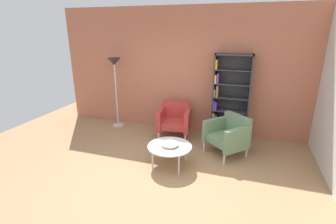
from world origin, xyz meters
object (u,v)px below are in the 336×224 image
at_px(armchair_corner_red, 174,119).
at_px(floor_lamp_torchiere, 115,70).
at_px(armchair_by_bookshelf, 228,134).
at_px(coffee_table_low, 170,147).
at_px(bookshelf_tall, 229,98).
at_px(decorative_bowl, 170,144).

bearing_deg(armchair_corner_red, floor_lamp_torchiere, 166.04).
distance_m(armchair_corner_red, armchair_by_bookshelf, 1.36).
relative_size(coffee_table_low, floor_lamp_torchiere, 0.46).
relative_size(bookshelf_tall, coffee_table_low, 2.37).
height_order(armchair_by_bookshelf, floor_lamp_torchiere, floor_lamp_torchiere).
xyz_separation_m(armchair_corner_red, floor_lamp_torchiere, (-1.58, 0.17, 1.03)).
distance_m(coffee_table_low, armchair_corner_red, 1.36).
bearing_deg(coffee_table_low, bookshelf_tall, 62.90).
bearing_deg(decorative_bowl, bookshelf_tall, 62.90).
height_order(bookshelf_tall, floor_lamp_torchiere, bookshelf_tall).
bearing_deg(decorative_bowl, armchair_corner_red, 103.18).
height_order(decorative_bowl, floor_lamp_torchiere, floor_lamp_torchiere).
height_order(armchair_corner_red, armchair_by_bookshelf, same).
distance_m(bookshelf_tall, armchair_by_bookshelf, 0.99).
height_order(coffee_table_low, armchair_by_bookshelf, armchair_by_bookshelf).
bearing_deg(decorative_bowl, coffee_table_low, -90.00).
relative_size(armchair_by_bookshelf, floor_lamp_torchiere, 0.55).
height_order(decorative_bowl, armchair_by_bookshelf, armchair_by_bookshelf).
xyz_separation_m(decorative_bowl, armchair_corner_red, (-0.31, 1.32, -0.02)).
height_order(bookshelf_tall, armchair_corner_red, bookshelf_tall).
bearing_deg(coffee_table_low, armchair_by_bookshelf, 40.43).
bearing_deg(bookshelf_tall, coffee_table_low, -117.10).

